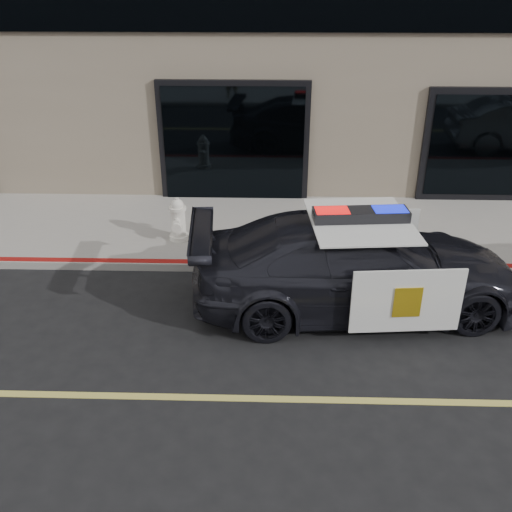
{
  "coord_description": "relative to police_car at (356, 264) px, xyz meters",
  "views": [
    {
      "loc": [
        -0.13,
        -5.85,
        5.16
      ],
      "look_at": [
        -0.36,
        2.2,
        1.0
      ],
      "focal_mm": 40.0,
      "sensor_mm": 36.0,
      "label": 1
    }
  ],
  "objects": [
    {
      "name": "police_car",
      "position": [
        0.0,
        0.0,
        0.0
      ],
      "size": [
        3.05,
        5.7,
        1.75
      ],
      "color": "black",
      "rests_on": "ground"
    },
    {
      "name": "ground",
      "position": [
        -1.27,
        -2.37,
        -0.78
      ],
      "size": [
        120.0,
        120.0,
        0.0
      ],
      "primitive_type": "plane",
      "color": "black",
      "rests_on": "ground"
    },
    {
      "name": "fire_hydrant",
      "position": [
        -3.26,
        2.19,
        -0.22
      ],
      "size": [
        0.4,
        0.55,
        0.88
      ],
      "color": "white",
      "rests_on": "sidewalk_n"
    },
    {
      "name": "sidewalk_n",
      "position": [
        -1.27,
        2.88,
        -0.71
      ],
      "size": [
        60.0,
        3.5,
        0.15
      ],
      "primitive_type": "cube",
      "color": "gray",
      "rests_on": "ground"
    }
  ]
}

